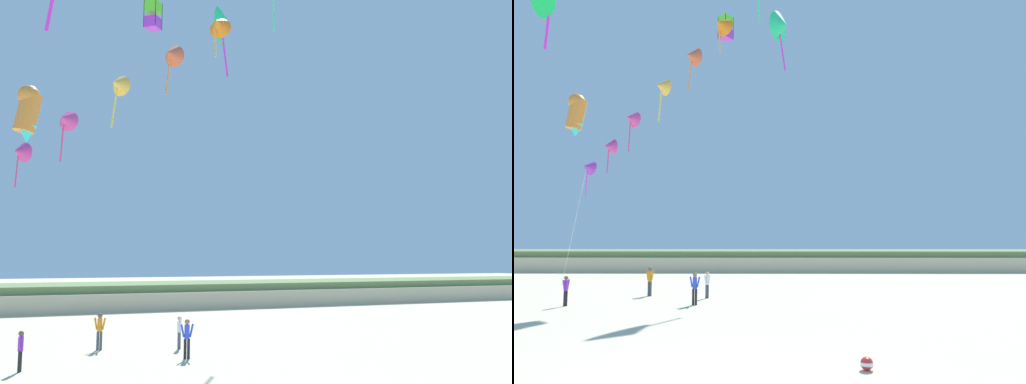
% 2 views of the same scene
% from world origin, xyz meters
% --- Properties ---
extents(ground_plane, '(240.00, 240.00, 0.00)m').
position_xyz_m(ground_plane, '(0.00, 0.00, 0.00)').
color(ground_plane, beige).
extents(dune_ridge, '(120.00, 10.51, 2.14)m').
position_xyz_m(dune_ridge, '(0.00, 40.30, 1.06)').
color(dune_ridge, beige).
rests_on(dune_ridge, ground).
extents(person_near_left, '(0.22, 0.55, 1.58)m').
position_xyz_m(person_near_left, '(-9.35, 12.52, 0.91)').
color(person_near_left, black).
rests_on(person_near_left, ground).
extents(person_near_right, '(0.59, 0.35, 1.76)m').
position_xyz_m(person_near_right, '(-6.05, 16.71, 1.02)').
color(person_near_right, '#474C56').
rests_on(person_near_right, ground).
extents(person_mid_center, '(0.61, 0.23, 1.72)m').
position_xyz_m(person_mid_center, '(-2.61, 12.99, 0.99)').
color(person_mid_center, black).
rests_on(person_mid_center, ground).
extents(person_far_left, '(0.35, 0.51, 1.57)m').
position_xyz_m(person_far_left, '(-2.35, 15.75, 0.91)').
color(person_far_left, '#474C56').
rests_on(person_far_left, ground).
extents(kite_banner_string, '(25.45, 20.21, 23.01)m').
position_xyz_m(kite_banner_string, '(-1.16, 12.84, 15.68)').
color(kite_banner_string, purple).
extents(large_kite_mid_trail, '(1.25, 1.02, 2.47)m').
position_xyz_m(large_kite_mid_trail, '(-9.58, 13.38, 10.62)').
color(large_kite_mid_trail, orange).
extents(large_kite_high_solo, '(2.16, 2.62, 5.07)m').
position_xyz_m(large_kite_high_solo, '(2.30, 23.74, 20.74)').
color(large_kite_high_solo, '#22D681').
extents(large_kite_outer_drift, '(1.33, 1.33, 2.00)m').
position_xyz_m(large_kite_outer_drift, '(-2.48, 25.32, 21.33)').
color(large_kite_outer_drift, '#AF35DB').
extents(beach_ball, '(0.36, 0.36, 0.36)m').
position_xyz_m(beach_ball, '(4.22, 1.09, 0.18)').
color(beach_ball, red).
rests_on(beach_ball, ground).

